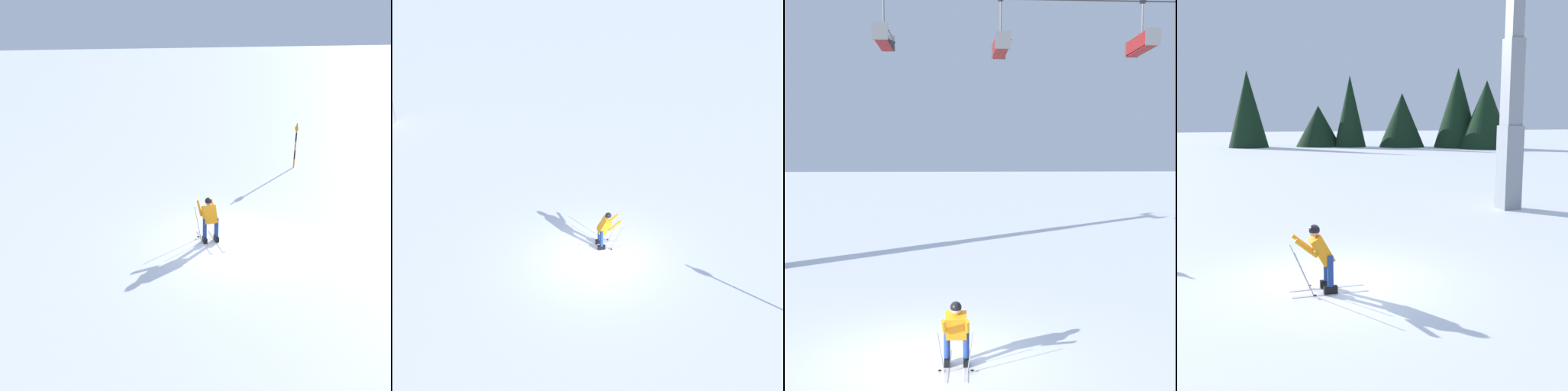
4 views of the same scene
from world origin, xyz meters
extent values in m
plane|color=white|center=(0.00, 0.00, 0.00)|extent=(260.00, 260.00, 0.00)
cube|color=white|center=(0.90, -0.32, 0.01)|extent=(0.15, 1.60, 0.01)
cube|color=black|center=(0.90, -0.32, 0.09)|extent=(0.12, 0.28, 0.16)
cylinder|color=navy|center=(0.90, -0.32, 0.49)|extent=(0.13, 0.13, 0.64)
cube|color=white|center=(0.50, -0.30, 0.01)|extent=(0.15, 1.60, 0.01)
cube|color=black|center=(0.50, -0.30, 0.09)|extent=(0.12, 0.28, 0.16)
cylinder|color=navy|center=(0.50, -0.30, 0.49)|extent=(0.13, 0.13, 0.64)
cube|color=orange|center=(0.69, -0.45, 0.90)|extent=(0.44, 0.52, 0.64)
sphere|color=tan|center=(0.69, -0.59, 1.28)|extent=(0.21, 0.21, 0.21)
sphere|color=black|center=(0.69, -0.59, 1.32)|extent=(0.23, 0.23, 0.23)
cylinder|color=orange|center=(0.91, -0.81, 1.00)|extent=(0.10, 0.48, 0.42)
cylinder|color=gray|center=(0.95, -0.84, 0.43)|extent=(0.12, 0.47, 1.09)
cylinder|color=black|center=(1.01, -0.67, 0.05)|extent=(0.07, 0.07, 0.01)
cylinder|color=orange|center=(0.45, -0.79, 1.00)|extent=(0.10, 0.48, 0.42)
cylinder|color=gray|center=(0.40, -0.82, 0.43)|extent=(0.15, 0.46, 1.09)
cylinder|color=black|center=(0.36, -0.64, 0.05)|extent=(0.07, 0.07, 0.01)
cylinder|color=orange|center=(-5.80, -6.41, 0.22)|extent=(0.07, 0.07, 0.44)
cylinder|color=black|center=(-5.80, -6.41, 0.66)|extent=(0.07, 0.07, 0.44)
cylinder|color=orange|center=(-5.80, -6.41, 1.10)|extent=(0.07, 0.07, 0.44)
cylinder|color=black|center=(-5.80, -6.41, 1.54)|extent=(0.07, 0.07, 0.44)
cylinder|color=orange|center=(-5.80, -6.41, 1.98)|extent=(0.07, 0.07, 0.44)
cylinder|color=orange|center=(-5.79, -6.41, 1.95)|extent=(0.02, 0.28, 0.28)
camera|label=1|loc=(4.81, 11.14, 6.49)|focal=38.78mm
camera|label=2|loc=(-14.28, 3.57, 10.78)|focal=46.20mm
camera|label=3|loc=(0.70, -9.94, 4.29)|focal=44.29mm
camera|label=4|loc=(10.57, -2.71, 3.56)|focal=46.46mm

